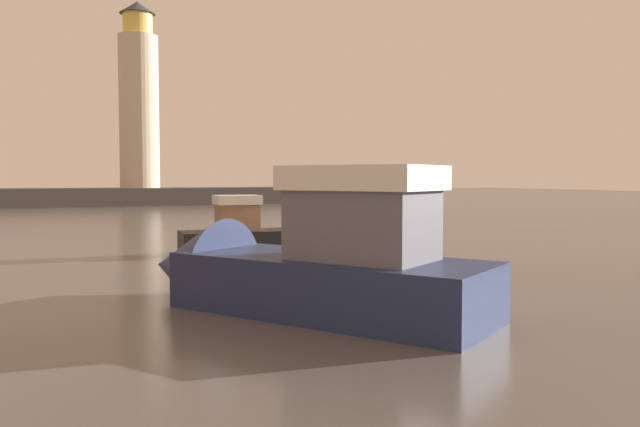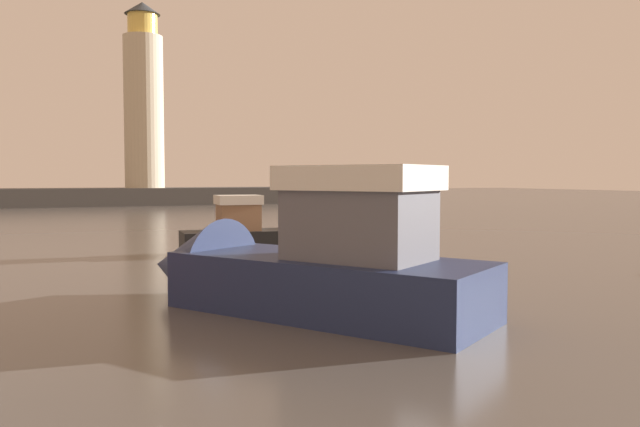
{
  "view_description": "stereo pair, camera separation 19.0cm",
  "coord_description": "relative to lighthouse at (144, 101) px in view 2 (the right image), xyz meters",
  "views": [
    {
      "loc": [
        -7.33,
        -1.82,
        2.88
      ],
      "look_at": [
        0.55,
        16.22,
        1.77
      ],
      "focal_mm": 35.66,
      "sensor_mm": 36.0,
      "label": 1
    },
    {
      "loc": [
        -7.16,
        -1.9,
        2.88
      ],
      "look_at": [
        0.55,
        16.22,
        1.77
      ],
      "focal_mm": 35.66,
      "sensor_mm": 36.0,
      "label": 2
    }
  ],
  "objects": [
    {
      "name": "ground_plane",
      "position": [
        -1.99,
        -33.15,
        -10.86
      ],
      "size": [
        220.0,
        220.0,
        0.0
      ],
      "primitive_type": "plane",
      "color": "#4C4742"
    },
    {
      "name": "motorboat_0",
      "position": [
        -1.38,
        -44.99,
        -10.2
      ],
      "size": [
        6.42,
        2.02,
        2.55
      ],
      "color": "black",
      "rests_on": "ground_plane"
    },
    {
      "name": "motorboat_3",
      "position": [
        -4.44,
        -55.15,
        -9.88
      ],
      "size": [
        6.82,
        8.65,
        3.7
      ],
      "color": "#1E284C",
      "rests_on": "ground_plane"
    },
    {
      "name": "lighthouse",
      "position": [
        0.0,
        0.0,
        0.0
      ],
      "size": [
        4.02,
        4.02,
        19.1
      ],
      "color": "beige",
      "rests_on": "breakwater"
    },
    {
      "name": "breakwater",
      "position": [
        -1.99,
        -0.0,
        -9.95
      ],
      "size": [
        73.33,
        5.18,
        1.81
      ],
      "primitive_type": "cube",
      "color": "#423F3D",
      "rests_on": "ground_plane"
    }
  ]
}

